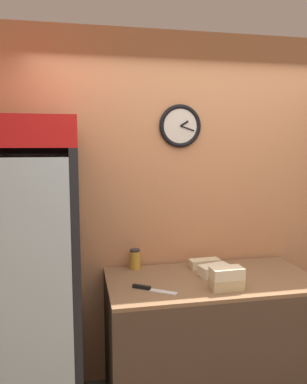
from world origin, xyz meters
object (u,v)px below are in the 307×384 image
sandwich_flat_left (215,270)px  sandwich_flat_right (205,263)px  sandwich_stack_bottom (227,284)px  chefs_knife (148,288)px  beverage_cooler (28,262)px  sandwich_stack_middle (227,273)px  condiment_jar (135,259)px

sandwich_flat_left → sandwich_flat_right: (-0.02, 0.17, -0.00)m
sandwich_stack_bottom → chefs_knife: sandwich_stack_bottom is taller
sandwich_flat_right → beverage_cooler: bearing=-172.9°
sandwich_flat_right → sandwich_stack_middle: bearing=-90.3°
sandwich_flat_left → sandwich_flat_right: bearing=95.1°
beverage_cooler → chefs_knife: bearing=-13.9°
sandwich_stack_middle → sandwich_stack_bottom: bearing=0.0°
sandwich_flat_left → chefs_knife: sandwich_flat_left is taller
sandwich_stack_bottom → chefs_knife: (-0.50, 0.09, -0.03)m
sandwich_stack_bottom → sandwich_stack_middle: size_ratio=0.98×
chefs_knife → beverage_cooler: bearing=166.1°
chefs_knife → condiment_jar: condiment_jar is taller
beverage_cooler → sandwich_flat_right: size_ratio=8.58×
chefs_knife → sandwich_stack_bottom: bearing=-10.6°
sandwich_flat_right → chefs_knife: 0.61m
sandwich_flat_right → sandwich_stack_bottom: bearing=-90.3°
sandwich_stack_bottom → sandwich_flat_right: sandwich_stack_bottom is taller
sandwich_stack_bottom → beverage_cooler: bearing=167.4°
sandwich_flat_right → chefs_knife: sandwich_flat_right is taller
sandwich_flat_left → chefs_knife: (-0.52, -0.17, -0.03)m
sandwich_flat_right → chefs_knife: size_ratio=0.86×
sandwich_flat_right → chefs_knife: bearing=-145.5°
sandwich_stack_bottom → chefs_knife: 0.51m
beverage_cooler → sandwich_stack_middle: bearing=-12.6°
sandwich_stack_middle → condiment_jar: (-0.52, 0.52, -0.03)m
beverage_cooler → sandwich_flat_right: 1.28m
chefs_knife → condiment_jar: 0.43m
sandwich_stack_bottom → sandwich_flat_left: (0.02, 0.26, 0.00)m
sandwich_flat_left → chefs_knife: 0.55m
sandwich_stack_middle → condiment_jar: condiment_jar is taller
sandwich_flat_left → sandwich_stack_middle: bearing=-93.8°
sandwich_stack_bottom → chefs_knife: bearing=169.4°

